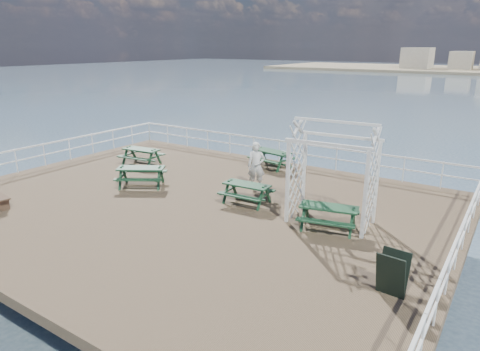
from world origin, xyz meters
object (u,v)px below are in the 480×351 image
object	(u,v)px
picnic_table_b	(272,155)
picnic_table_e	(329,212)
trellis_arbor	(332,179)
picnic_table_a	(141,173)
picnic_table_c	(247,189)
picnic_table_d	(141,153)
person	(256,166)

from	to	relation	value
picnic_table_b	picnic_table_e	bearing A→B (deg)	-35.50
picnic_table_e	trellis_arbor	bearing A→B (deg)	93.96
picnic_table_a	picnic_table_e	bearing A→B (deg)	-30.55
picnic_table_a	picnic_table_c	world-z (taller)	picnic_table_a
picnic_table_b	trellis_arbor	bearing A→B (deg)	-33.36
picnic_table_c	trellis_arbor	world-z (taller)	trellis_arbor
picnic_table_c	picnic_table_e	world-z (taller)	picnic_table_e
picnic_table_a	picnic_table_d	size ratio (longest dim) A/B	1.21
picnic_table_b	picnic_table_c	size ratio (longest dim) A/B	1.17
picnic_table_a	trellis_arbor	bearing A→B (deg)	-26.65
picnic_table_a	trellis_arbor	world-z (taller)	trellis_arbor
picnic_table_a	trellis_arbor	xyz separation A→B (m)	(7.80, 0.75, 0.90)
picnic_table_b	person	distance (m)	3.33
person	picnic_table_b	bearing A→B (deg)	80.90
picnic_table_e	trellis_arbor	world-z (taller)	trellis_arbor
trellis_arbor	picnic_table_e	bearing A→B (deg)	-76.47
picnic_table_b	picnic_table_d	bearing A→B (deg)	-140.04
picnic_table_d	person	bearing A→B (deg)	-7.71
picnic_table_c	picnic_table_b	bearing A→B (deg)	105.59
picnic_table_a	person	size ratio (longest dim) A/B	1.24
picnic_table_b	picnic_table_c	world-z (taller)	picnic_table_b
picnic_table_e	person	world-z (taller)	person
picnic_table_c	picnic_table_e	xyz separation A→B (m)	(3.36, -0.52, 0.02)
picnic_table_b	picnic_table_e	xyz separation A→B (m)	(4.98, -5.20, -0.02)
picnic_table_b	picnic_table_d	size ratio (longest dim) A/B	1.06
picnic_table_c	picnic_table_e	bearing A→B (deg)	-12.46
picnic_table_b	picnic_table_d	world-z (taller)	picnic_table_b
picnic_table_e	picnic_table_c	bearing A→B (deg)	158.35
picnic_table_a	trellis_arbor	distance (m)	7.89
picnic_table_d	trellis_arbor	bearing A→B (deg)	-15.99
picnic_table_d	trellis_arbor	size ratio (longest dim) A/B	0.59
picnic_table_b	person	bearing A→B (deg)	-60.34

